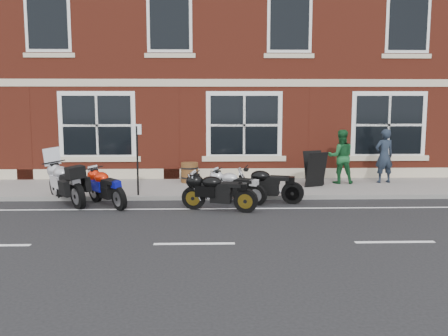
{
  "coord_description": "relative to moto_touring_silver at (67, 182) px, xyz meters",
  "views": [
    {
      "loc": [
        0.3,
        -12.55,
        2.8
      ],
      "look_at": [
        0.72,
        1.6,
        0.89
      ],
      "focal_mm": 40.0,
      "sensor_mm": 36.0,
      "label": 1
    }
  ],
  "objects": [
    {
      "name": "pedestrian_right",
      "position": [
        8.18,
        2.45,
        0.39
      ],
      "size": [
        0.89,
        0.72,
        1.75
      ],
      "primitive_type": "imported",
      "rotation": [
        0.0,
        0.0,
        3.08
      ],
      "color": "#164F26",
      "rests_on": "sidewalk"
    },
    {
      "name": "moto_sport_silver",
      "position": [
        4.61,
        0.03,
        -0.13
      ],
      "size": [
        1.63,
        1.07,
        0.83
      ],
      "rotation": [
        0.0,
        0.0,
        1.02
      ],
      "color": "black",
      "rests_on": "ground"
    },
    {
      "name": "moto_sport_red",
      "position": [
        1.15,
        -0.28,
        -0.09
      ],
      "size": [
        1.33,
        1.67,
        0.91
      ],
      "rotation": [
        0.0,
        0.0,
        0.66
      ],
      "color": "black",
      "rests_on": "ground"
    },
    {
      "name": "moto_naked_black",
      "position": [
        5.47,
        0.01,
        -0.09
      ],
      "size": [
        1.96,
        0.68,
        0.9
      ],
      "rotation": [
        0.0,
        0.0,
        1.29
      ],
      "color": "black",
      "rests_on": "ground"
    },
    {
      "name": "pub_building",
      "position": [
        3.6,
        9.51,
        5.39
      ],
      "size": [
        24.0,
        12.0,
        12.0
      ],
      "primitive_type": "cube",
      "color": "maroon",
      "rests_on": "ground"
    },
    {
      "name": "sidewalk",
      "position": [
        3.6,
        2.01,
        -0.55
      ],
      "size": [
        30.0,
        3.0,
        0.12
      ],
      "primitive_type": "cube",
      "color": "slate",
      "rests_on": "ground"
    },
    {
      "name": "parking_sign",
      "position": [
        1.86,
        0.56,
        0.68
      ],
      "size": [
        0.28,
        0.11,
        2.03
      ],
      "rotation": [
        0.0,
        0.0,
        -0.34
      ],
      "color": "black",
      "rests_on": "sidewalk"
    },
    {
      "name": "moto_touring_silver",
      "position": [
        0.0,
        0.0,
        0.0
      ],
      "size": [
        1.47,
        1.92,
        1.5
      ],
      "rotation": [
        0.0,
        0.0,
        0.63
      ],
      "color": "black",
      "rests_on": "ground"
    },
    {
      "name": "barrel_planter",
      "position": [
        3.24,
        2.78,
        -0.16
      ],
      "size": [
        0.59,
        0.59,
        0.66
      ],
      "color": "#512215",
      "rests_on": "sidewalk"
    },
    {
      "name": "pedestrian_left",
      "position": [
        9.64,
        2.54,
        0.39
      ],
      "size": [
        0.72,
        0.54,
        1.77
      ],
      "primitive_type": "imported",
      "rotation": [
        0.0,
        0.0,
        3.34
      ],
      "color": "#1B2431",
      "rests_on": "sidewalk"
    },
    {
      "name": "kerb",
      "position": [
        3.6,
        0.43,
        -0.55
      ],
      "size": [
        30.0,
        0.16,
        0.12
      ],
      "primitive_type": "cube",
      "color": "slate",
      "rests_on": "ground"
    },
    {
      "name": "ground",
      "position": [
        3.6,
        -0.99,
        -0.61
      ],
      "size": [
        80.0,
        80.0,
        0.0
      ],
      "primitive_type": "plane",
      "color": "black",
      "rests_on": "ground"
    },
    {
      "name": "moto_sport_black",
      "position": [
        4.12,
        -1.0,
        -0.09
      ],
      "size": [
        1.95,
        0.73,
        0.9
      ],
      "rotation": [
        0.0,
        0.0,
        1.26
      ],
      "color": "black",
      "rests_on": "ground"
    },
    {
      "name": "a_board_sign",
      "position": [
        7.22,
        1.89,
        0.06
      ],
      "size": [
        0.78,
        0.66,
        1.11
      ],
      "primitive_type": null,
      "rotation": [
        0.0,
        0.0,
        0.37
      ],
      "color": "black",
      "rests_on": "sidewalk"
    }
  ]
}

